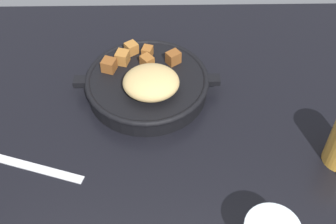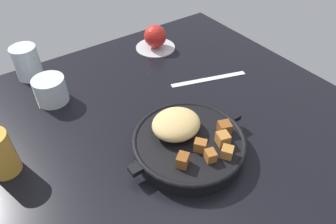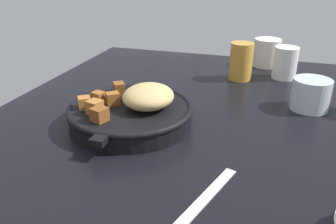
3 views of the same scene
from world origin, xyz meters
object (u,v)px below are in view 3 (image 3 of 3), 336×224
at_px(cast_iron_skillet, 132,111).
at_px(butter_knife, 194,209).
at_px(ceramic_mug_white, 267,53).
at_px(water_glass_short, 311,94).
at_px(juice_glass_amber, 241,61).
at_px(white_creamer_pitcher, 285,63).

bearing_deg(cast_iron_skillet, butter_knife, 39.27).
height_order(ceramic_mug_white, water_glass_short, ceramic_mug_white).
distance_m(cast_iron_skillet, ceramic_mug_white, 0.54).
bearing_deg(juice_glass_amber, cast_iron_skillet, -26.81).
xyz_separation_m(butter_knife, water_glass_short, (-0.40, 0.16, 0.03)).
xyz_separation_m(butter_knife, juice_glass_amber, (-0.56, -0.00, 0.05)).
xyz_separation_m(white_creamer_pitcher, water_glass_short, (0.20, 0.05, -0.01)).
xyz_separation_m(ceramic_mug_white, water_glass_short, (0.30, 0.11, -0.01)).
height_order(white_creamer_pitcher, ceramic_mug_white, white_creamer_pitcher).
distance_m(ceramic_mug_white, juice_glass_amber, 0.16).
height_order(butter_knife, water_glass_short, water_glass_short).
bearing_deg(white_creamer_pitcher, ceramic_mug_white, -153.12).
height_order(ceramic_mug_white, juice_glass_amber, juice_glass_amber).
bearing_deg(cast_iron_skillet, ceramic_mug_white, 154.39).
height_order(cast_iron_skillet, butter_knife, cast_iron_skillet).
distance_m(juice_glass_amber, water_glass_short, 0.23).
height_order(white_creamer_pitcher, juice_glass_amber, juice_glass_amber).
xyz_separation_m(cast_iron_skillet, water_glass_short, (-0.18, 0.34, 0.01)).
xyz_separation_m(white_creamer_pitcher, juice_glass_amber, (0.04, -0.11, 0.01)).
bearing_deg(white_creamer_pitcher, water_glass_short, 14.75).
height_order(butter_knife, juice_glass_amber, juice_glass_amber).
xyz_separation_m(butter_knife, white_creamer_pitcher, (-0.60, 0.11, 0.04)).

